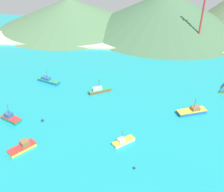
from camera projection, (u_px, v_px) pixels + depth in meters
ground at (144, 129)px, 83.36m from camera, size 260.00×280.00×0.50m
fishing_boat_0 at (11, 118)px, 86.53m from camera, size 7.89×5.69×6.47m
fishing_boat_1 at (192, 111)px, 90.24m from camera, size 10.75×6.68×5.87m
fishing_boat_2 at (99, 90)px, 102.74m from camera, size 9.02×6.40×5.88m
fishing_boat_3 at (48, 80)px, 110.41m from camera, size 10.68×6.10×5.09m
fishing_boat_4 at (23, 147)px, 74.52m from camera, size 7.37×8.01×2.67m
fishing_boat_7 at (123, 141)px, 76.86m from camera, size 6.88×6.31×4.50m
buoy_0 at (134, 168)px, 68.48m from camera, size 0.73×0.73×0.73m
buoy_2 at (42, 121)px, 86.67m from camera, size 0.93×0.93×0.93m
beach_strip at (146, 43)px, 151.24m from camera, size 247.00×22.37×1.20m
hill_west at (70, 12)px, 179.93m from camera, size 99.22×99.22×19.17m
hill_central at (166, 11)px, 170.71m from camera, size 107.80×107.80×25.35m
radio_tower at (202, 16)px, 138.70m from camera, size 3.47×2.78×34.69m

